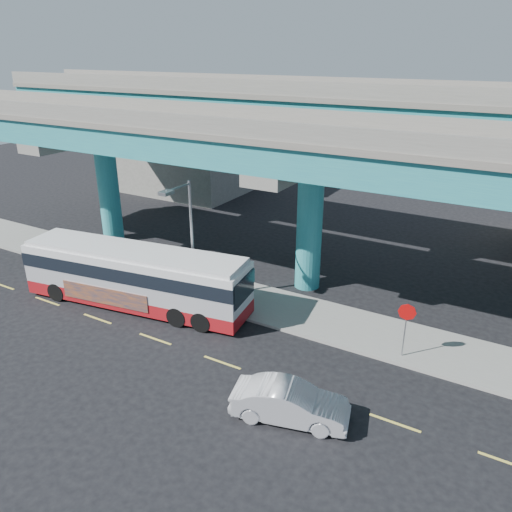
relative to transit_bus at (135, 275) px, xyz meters
The scene contains 10 objects.
ground 7.73m from the transit_bus, 15.60° to the right, with size 120.00×120.00×0.00m, color black.
sidewalk 8.21m from the transit_bus, 25.74° to the left, with size 70.00×4.00×0.15m, color gray.
lane_markings 7.81m from the transit_bus, 17.78° to the right, with size 58.00×0.12×0.01m.
viaduct 12.48m from the transit_bus, 44.46° to the left, with size 52.00×12.40×11.70m.
building_concrete 25.56m from the transit_bus, 120.16° to the left, with size 12.00×10.00×9.00m, color gray.
transit_bus is the anchor object (origin of this frame).
sedan 12.35m from the transit_bus, 19.56° to the right, with size 4.81×2.67×1.50m, color silver.
parked_car 7.00m from the transit_bus, 147.29° to the left, with size 4.60×2.59×1.48m, color #303035.
street_lamp 4.07m from the transit_bus, 29.84° to the left, with size 0.50×2.30×6.90m.
stop_sign 14.43m from the transit_bus, ahead, with size 0.81×0.15×2.71m.
Camera 1 is at (11.01, -16.20, 13.37)m, focal length 35.00 mm.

